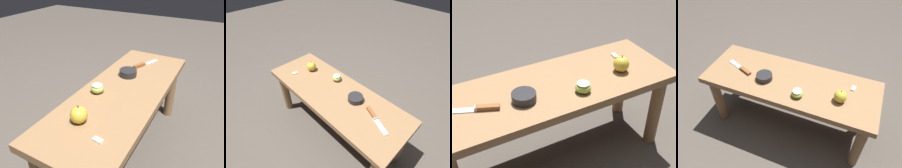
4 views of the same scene
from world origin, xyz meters
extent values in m
plane|color=#4C443D|center=(0.00, 0.00, 0.00)|extent=(8.00, 8.00, 0.00)
cube|color=olive|center=(0.00, 0.00, 0.44)|extent=(1.17, 0.42, 0.04)
cylinder|color=olive|center=(0.53, -0.15, 0.21)|extent=(0.07, 0.07, 0.42)
cylinder|color=olive|center=(0.53, 0.15, 0.21)|extent=(0.07, 0.07, 0.42)
cube|color=#B7BABF|center=(-0.42, 0.01, 0.46)|extent=(0.13, 0.08, 0.00)
cube|color=#B7BABF|center=(-0.36, -0.02, 0.47)|extent=(0.02, 0.03, 0.02)
cube|color=brown|center=(-0.32, -0.04, 0.47)|extent=(0.10, 0.06, 0.02)
sphere|color=gold|center=(0.34, -0.05, 0.50)|extent=(0.08, 0.08, 0.08)
cylinder|color=#4C3319|center=(0.34, -0.05, 0.54)|extent=(0.01, 0.01, 0.01)
ellipsoid|color=#9EB747|center=(0.09, -0.11, 0.48)|extent=(0.07, 0.07, 0.05)
cylinder|color=silver|center=(0.09, -0.11, 0.51)|extent=(0.06, 0.06, 0.00)
cube|color=silver|center=(0.40, 0.08, 0.47)|extent=(0.03, 0.05, 0.01)
cylinder|color=#232326|center=(-0.16, -0.05, 0.48)|extent=(0.11, 0.11, 0.04)
camera|label=1|loc=(0.94, 0.44, 1.08)|focal=35.00mm
camera|label=2|loc=(-0.71, 0.64, 1.36)|focal=28.00mm
camera|label=3|loc=(-0.51, -1.06, 1.28)|focal=50.00mm
camera|label=4|loc=(0.40, -0.97, 1.46)|focal=35.00mm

